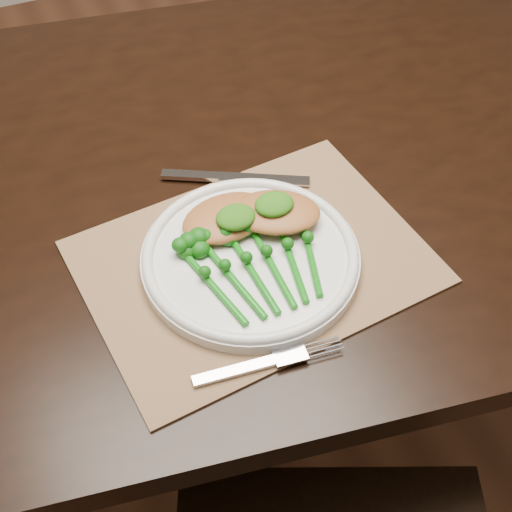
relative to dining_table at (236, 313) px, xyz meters
name	(u,v)px	position (x,y,z in m)	size (l,w,h in m)	color
floor	(235,428)	(-0.02, -0.03, -0.38)	(4.00, 4.00, 0.00)	brown
dining_table	(236,313)	(0.00, 0.00, 0.00)	(1.71, 1.13, 0.75)	black
placemat	(254,262)	(-0.04, -0.19, 0.37)	(0.42, 0.31, 0.00)	brown
dinner_plate	(250,257)	(-0.05, -0.19, 0.39)	(0.28, 0.28, 0.03)	silver
knife	(221,177)	(-0.03, -0.03, 0.38)	(0.19, 0.11, 0.01)	silver
fork	(278,359)	(-0.08, -0.34, 0.38)	(0.18, 0.03, 0.01)	silver
chicken_fillet_left	(226,218)	(-0.06, -0.13, 0.41)	(0.12, 0.08, 0.02)	#AB6631
chicken_fillet_right	(276,212)	(0.00, -0.15, 0.41)	(0.12, 0.08, 0.02)	#AB6631
pesto_dollop_left	(236,217)	(-0.05, -0.15, 0.42)	(0.05, 0.04, 0.02)	#1A4F0B
pesto_dollop_right	(274,204)	(0.00, -0.15, 0.42)	(0.05, 0.04, 0.02)	#1A4F0B
broccolini_bundle	(263,270)	(-0.05, -0.23, 0.40)	(0.16, 0.17, 0.04)	#0D670D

